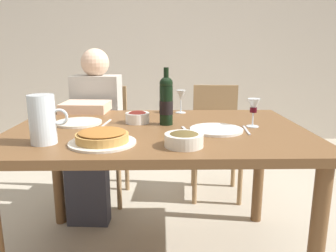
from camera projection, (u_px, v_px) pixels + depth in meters
back_wall at (159, 29)px, 4.03m from camera, size 8.00×0.10×2.80m
dining_table at (158, 145)px, 1.71m from camera, size 1.50×1.00×0.76m
wine_bottle at (166, 101)px, 1.73m from camera, size 0.07×0.07×0.30m
water_pitcher at (43, 122)px, 1.39m from camera, size 0.16×0.11×0.21m
baked_tart at (102, 137)px, 1.39m from camera, size 0.29×0.29×0.06m
salad_bowl at (137, 117)px, 1.79m from camera, size 0.13×0.13×0.07m
olive_bowl at (184, 139)px, 1.36m from camera, size 0.16×0.16×0.06m
wine_glass_left_diner at (254, 107)px, 1.69m from camera, size 0.06×0.06×0.15m
wine_glass_right_diner at (181, 96)px, 2.06m from camera, size 0.06×0.06×0.14m
dinner_plate_left_setting at (79, 123)px, 1.78m from camera, size 0.25×0.25×0.01m
dinner_plate_right_setting at (216, 130)px, 1.62m from camera, size 0.26×0.26×0.01m
fork_left_setting at (51, 123)px, 1.78m from camera, size 0.03×0.16×0.00m
knife_left_setting at (106, 123)px, 1.78m from camera, size 0.03×0.18×0.00m
knife_right_setting at (246, 130)px, 1.63m from camera, size 0.02×0.18×0.00m
spoon_right_setting at (186, 130)px, 1.62m from camera, size 0.04×0.16×0.00m
chair_left at (102, 135)px, 2.58m from camera, size 0.43×0.43×0.87m
diner_left at (94, 127)px, 2.32m from camera, size 0.35×0.52×1.16m
chair_right at (216, 133)px, 2.65m from camera, size 0.43×0.43×0.87m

